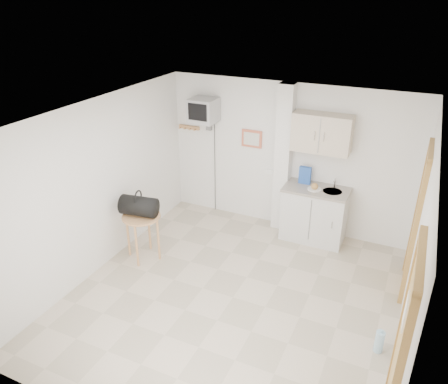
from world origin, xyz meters
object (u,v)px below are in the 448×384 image
at_px(crt_television, 204,111).
at_px(round_table, 142,222).
at_px(water_bottle, 379,341).
at_px(duffel_bag, 139,206).

distance_m(crt_television, round_table, 2.16).
bearing_deg(water_bottle, round_table, 172.11).
height_order(duffel_bag, water_bottle, duffel_bag).
distance_m(crt_television, duffel_bag, 2.01).
height_order(crt_television, duffel_bag, crt_television).
bearing_deg(round_table, duffel_bag, 167.54).
bearing_deg(duffel_bag, crt_television, 73.63).
bearing_deg(duffel_bag, water_bottle, -16.52).
distance_m(round_table, water_bottle, 3.63).
relative_size(round_table, duffel_bag, 1.26).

